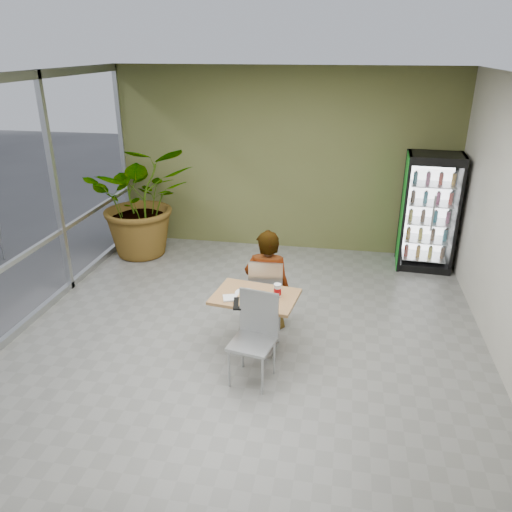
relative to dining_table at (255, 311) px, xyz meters
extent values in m
plane|color=gray|center=(-0.14, -0.01, -0.54)|extent=(7.00, 7.00, 0.00)
cube|color=#9D6D43|center=(0.00, 0.00, 0.19)|extent=(1.07, 0.82, 0.04)
cylinder|color=#ABAEB0|center=(0.00, 0.00, -0.18)|extent=(0.10, 0.10, 0.71)
cube|color=#ABAEB0|center=(0.00, 0.00, -0.52)|extent=(0.54, 0.46, 0.04)
cube|color=#ABAEB0|center=(0.05, 0.65, -0.07)|extent=(0.44, 0.44, 0.03)
cube|color=#ABAEB0|center=(0.05, 0.44, 0.19)|extent=(0.44, 0.03, 0.52)
cylinder|color=#ABAEB0|center=(0.23, 0.84, -0.30)|extent=(0.02, 0.02, 0.47)
cylinder|color=#ABAEB0|center=(-0.14, 0.83, -0.30)|extent=(0.02, 0.02, 0.47)
cylinder|color=#ABAEB0|center=(0.24, 0.46, -0.30)|extent=(0.02, 0.02, 0.47)
cylinder|color=#ABAEB0|center=(-0.14, 0.46, -0.30)|extent=(0.02, 0.02, 0.47)
cube|color=#ABAEB0|center=(0.08, -0.63, -0.05)|extent=(0.53, 0.53, 0.03)
cube|color=#ABAEB0|center=(0.12, -0.41, 0.22)|extent=(0.45, 0.12, 0.54)
cylinder|color=#ABAEB0|center=(-0.15, -0.78, -0.29)|extent=(0.03, 0.03, 0.49)
cylinder|color=#ABAEB0|center=(0.23, -0.85, -0.29)|extent=(0.03, 0.03, 0.49)
cylinder|color=#ABAEB0|center=(-0.08, -0.40, -0.29)|extent=(0.03, 0.03, 0.49)
cylinder|color=#ABAEB0|center=(0.30, -0.47, -0.29)|extent=(0.03, 0.03, 0.49)
imported|color=black|center=(0.05, 0.60, -0.01)|extent=(0.62, 0.40, 1.66)
cylinder|color=white|center=(-0.13, 0.03, 0.22)|extent=(0.24, 0.24, 0.01)
cylinder|color=white|center=(0.26, 0.02, 0.29)|extent=(0.08, 0.08, 0.15)
cylinder|color=#B30B0E|center=(0.26, 0.02, 0.28)|extent=(0.09, 0.09, 0.08)
cylinder|color=white|center=(0.26, 0.02, 0.37)|extent=(0.09, 0.09, 0.01)
cube|color=white|center=(-0.27, -0.14, 0.22)|extent=(0.21, 0.21, 0.02)
cube|color=black|center=(-0.02, -0.24, 0.23)|extent=(0.43, 0.35, 0.02)
cube|color=black|center=(2.36, 3.01, 0.42)|extent=(0.91, 0.73, 1.92)
cube|color=green|center=(1.92, 3.01, 0.42)|extent=(0.05, 0.66, 1.88)
cube|color=white|center=(2.36, 2.68, 0.44)|extent=(0.69, 0.06, 1.54)
imported|color=#306A2A|center=(-2.51, 2.71, 0.46)|extent=(2.23, 2.09, 1.99)
camera|label=1|loc=(0.95, -5.19, 2.97)|focal=35.00mm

